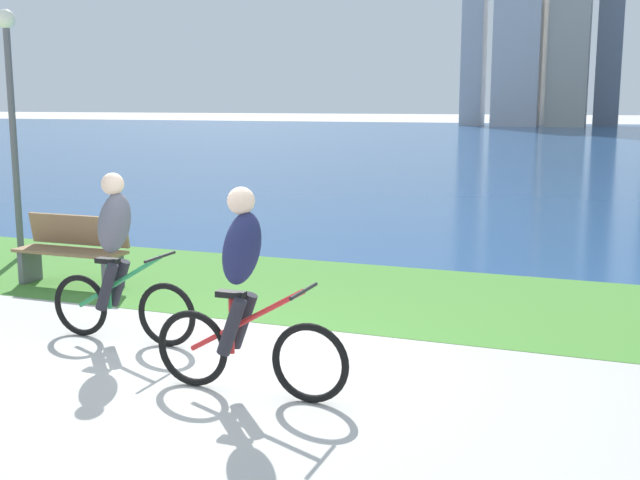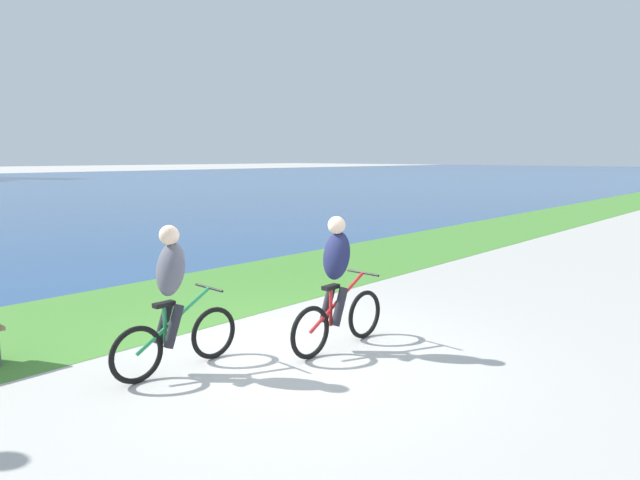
{
  "view_description": "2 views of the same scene",
  "coord_description": "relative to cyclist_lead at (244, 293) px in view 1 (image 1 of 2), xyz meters",
  "views": [
    {
      "loc": [
        3.23,
        -5.74,
        2.34
      ],
      "look_at": [
        0.92,
        0.33,
        1.2
      ],
      "focal_mm": 44.17,
      "sensor_mm": 36.0,
      "label": 1
    },
    {
      "loc": [
        -4.57,
        -4.66,
        2.41
      ],
      "look_at": [
        0.89,
        0.39,
        1.28
      ],
      "focal_mm": 30.93,
      "sensor_mm": 36.0,
      "label": 2
    }
  ],
  "objects": [
    {
      "name": "bench_near_path",
      "position": [
        -3.8,
        2.69,
        -0.39
      ],
      "size": [
        1.5,
        0.47,
        0.9
      ],
      "color": "olive",
      "rests_on": "ground"
    },
    {
      "name": "ground_plane",
      "position": [
        -0.5,
        0.26,
        -0.84
      ],
      "size": [
        300.0,
        300.0,
        0.0
      ],
      "primitive_type": "plane",
      "color": "#B2AFA8"
    },
    {
      "name": "cyclist_trailing",
      "position": [
        -1.81,
        0.86,
        -0.0
      ],
      "size": [
        1.63,
        0.52,
        1.67
      ],
      "color": "black",
      "rests_on": "ground"
    },
    {
      "name": "city_skyline_far_shore",
      "position": [
        -1.44,
        76.44,
        9.74
      ],
      "size": [
        23.25,
        9.78,
        26.46
      ],
      "color": "#B7B7BC",
      "rests_on": "ground"
    },
    {
      "name": "lamppost_tall",
      "position": [
        -5.76,
        3.94,
        1.59
      ],
      "size": [
        0.28,
        0.28,
        3.67
      ],
      "color": "#595960",
      "rests_on": "ground"
    },
    {
      "name": "grass_strip_bayside",
      "position": [
        -0.5,
        3.59,
        -0.83
      ],
      "size": [
        120.0,
        3.36,
        0.01
      ],
      "primitive_type": "cube",
      "color": "#478433",
      "rests_on": "ground"
    },
    {
      "name": "bay_water_surface",
      "position": [
        -0.5,
        45.56,
        -0.84
      ],
      "size": [
        300.0,
        80.58,
        0.0
      ],
      "primitive_type": "cube",
      "color": "navy",
      "rests_on": "ground"
    },
    {
      "name": "cyclist_lead",
      "position": [
        0.0,
        0.0,
        0.0
      ],
      "size": [
        1.7,
        0.52,
        1.69
      ],
      "color": "black",
      "rests_on": "ground"
    }
  ]
}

